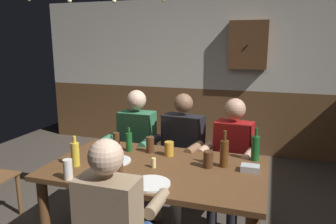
# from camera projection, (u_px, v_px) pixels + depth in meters

# --- Properties ---
(back_wall_upper) EXTENTS (6.01, 0.12, 1.40)m
(back_wall_upper) POSITION_uv_depth(u_px,v_px,m) (218.00, 44.00, 4.97)
(back_wall_upper) COLOR beige
(back_wall_wainscot) EXTENTS (6.01, 0.12, 1.00)m
(back_wall_wainscot) POSITION_uv_depth(u_px,v_px,m) (216.00, 120.00, 5.22)
(back_wall_wainscot) COLOR brown
(back_wall_wainscot) RESTS_ON ground_plane
(dining_table) EXTENTS (1.73, 1.00, 0.76)m
(dining_table) POSITION_uv_depth(u_px,v_px,m) (157.00, 177.00, 2.61)
(dining_table) COLOR brown
(dining_table) RESTS_ON ground_plane
(person_0) EXTENTS (0.51, 0.53, 1.24)m
(person_0) POSITION_uv_depth(u_px,v_px,m) (135.00, 142.00, 3.45)
(person_0) COLOR #33724C
(person_0) RESTS_ON ground_plane
(person_1) EXTENTS (0.59, 0.58, 1.23)m
(person_1) POSITION_uv_depth(u_px,v_px,m) (180.00, 149.00, 3.28)
(person_1) COLOR black
(person_1) RESTS_ON ground_plane
(person_2) EXTENTS (0.53, 0.56, 1.21)m
(person_2) POSITION_uv_depth(u_px,v_px,m) (231.00, 154.00, 3.13)
(person_2) COLOR #AD1919
(person_2) RESTS_ON ground_plane
(person_3) EXTENTS (0.50, 0.50, 1.22)m
(person_3) POSITION_uv_depth(u_px,v_px,m) (115.00, 223.00, 1.94)
(person_3) COLOR #997F60
(person_3) RESTS_ON ground_plane
(table_candle) EXTENTS (0.04, 0.04, 0.08)m
(table_candle) POSITION_uv_depth(u_px,v_px,m) (154.00, 163.00, 2.55)
(table_candle) COLOR #F9E08C
(table_candle) RESTS_ON dining_table
(condiment_caddy) EXTENTS (0.14, 0.10, 0.05)m
(condiment_caddy) POSITION_uv_depth(u_px,v_px,m) (250.00, 168.00, 2.48)
(condiment_caddy) COLOR #B2B7BC
(condiment_caddy) RESTS_ON dining_table
(plate_0) EXTENTS (0.26, 0.26, 0.01)m
(plate_0) POSITION_uv_depth(u_px,v_px,m) (116.00, 161.00, 2.68)
(plate_0) COLOR white
(plate_0) RESTS_ON dining_table
(plate_1) EXTENTS (0.28, 0.28, 0.01)m
(plate_1) POSITION_uv_depth(u_px,v_px,m) (151.00, 184.00, 2.25)
(plate_1) COLOR white
(plate_1) RESTS_ON dining_table
(bottle_0) EXTENTS (0.07, 0.07, 0.30)m
(bottle_0) POSITION_uv_depth(u_px,v_px,m) (224.00, 153.00, 2.55)
(bottle_0) COLOR #593314
(bottle_0) RESTS_ON dining_table
(bottle_1) EXTENTS (0.07, 0.07, 0.28)m
(bottle_1) POSITION_uv_depth(u_px,v_px,m) (255.00, 148.00, 2.69)
(bottle_1) COLOR #195923
(bottle_1) RESTS_ON dining_table
(bottle_2) EXTENTS (0.07, 0.07, 0.25)m
(bottle_2) POSITION_uv_depth(u_px,v_px,m) (75.00, 154.00, 2.57)
(bottle_2) COLOR gold
(bottle_2) RESTS_ON dining_table
(bottle_3) EXTENTS (0.06, 0.06, 0.22)m
(bottle_3) POSITION_uv_depth(u_px,v_px,m) (129.00, 142.00, 2.93)
(bottle_3) COLOR #195923
(bottle_3) RESTS_ON dining_table
(pint_glass_0) EXTENTS (0.07, 0.07, 0.15)m
(pint_glass_0) POSITION_uv_depth(u_px,v_px,m) (68.00, 169.00, 2.32)
(pint_glass_0) COLOR white
(pint_glass_0) RESTS_ON dining_table
(pint_glass_1) EXTENTS (0.07, 0.07, 0.13)m
(pint_glass_1) POSITION_uv_depth(u_px,v_px,m) (113.00, 175.00, 2.26)
(pint_glass_1) COLOR #4C2D19
(pint_glass_1) RESTS_ON dining_table
(pint_glass_2) EXTENTS (0.06, 0.06, 0.15)m
(pint_glass_2) POSITION_uv_depth(u_px,v_px,m) (116.00, 141.00, 3.00)
(pint_glass_2) COLOR #4C2D19
(pint_glass_2) RESTS_ON dining_table
(pint_glass_3) EXTENTS (0.08, 0.08, 0.13)m
(pint_glass_3) POSITION_uv_depth(u_px,v_px,m) (208.00, 159.00, 2.55)
(pint_glass_3) COLOR #4C2D19
(pint_glass_3) RESTS_ON dining_table
(pint_glass_4) EXTENTS (0.08, 0.08, 0.13)m
(pint_glass_4) POSITION_uv_depth(u_px,v_px,m) (169.00, 149.00, 2.81)
(pint_glass_4) COLOR gold
(pint_glass_4) RESTS_ON dining_table
(pint_glass_5) EXTENTS (0.07, 0.07, 0.14)m
(pint_glass_5) POSITION_uv_depth(u_px,v_px,m) (150.00, 145.00, 2.90)
(pint_glass_5) COLOR #4C2D19
(pint_glass_5) RESTS_ON dining_table
(pint_glass_6) EXTENTS (0.06, 0.06, 0.11)m
(pint_glass_6) POSITION_uv_depth(u_px,v_px,m) (119.00, 170.00, 2.36)
(pint_glass_6) COLOR #4C2D19
(pint_glass_6) RESTS_ON dining_table
(wall_dart_cabinet) EXTENTS (0.56, 0.15, 0.70)m
(wall_dart_cabinet) POSITION_uv_depth(u_px,v_px,m) (248.00, 45.00, 4.70)
(wall_dart_cabinet) COLOR brown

